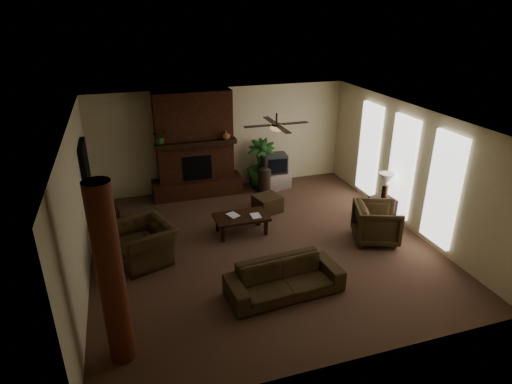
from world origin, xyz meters
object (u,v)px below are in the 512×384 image
object	(u,v)px
sofa	(285,274)
tv_stand	(275,180)
log_column	(111,277)
coffee_table	(241,218)
armchair_right	(377,221)
floor_plant	(261,174)
lamp_left	(103,190)
side_table_right	(382,209)
ottoman	(267,203)
floor_vase	(265,178)
lamp_right	(386,181)
armchair_left	(143,236)
side_table_left	(107,220)

from	to	relation	value
sofa	tv_stand	xyz separation A→B (m)	(1.47, 4.59, -0.16)
log_column	coffee_table	world-z (taller)	log_column
armchair_right	coffee_table	xyz separation A→B (m)	(-2.71, 1.22, -0.10)
armchair_right	floor_plant	size ratio (longest dim) A/B	0.68
tv_stand	lamp_left	world-z (taller)	lamp_left
side_table_right	ottoman	bearing A→B (deg)	152.73
tv_stand	floor_vase	distance (m)	0.46
floor_vase	lamp_right	world-z (taller)	lamp_right
tv_stand	side_table_right	size ratio (longest dim) A/B	1.55
side_table_right	lamp_right	xyz separation A→B (m)	(0.00, -0.03, 0.73)
floor_vase	side_table_right	bearing A→B (deg)	-47.28
tv_stand	armchair_right	bearing A→B (deg)	-89.34
tv_stand	floor_plant	size ratio (longest dim) A/B	0.62
ottoman	coffee_table	bearing A→B (deg)	-135.75
floor_vase	side_table_right	world-z (taller)	floor_vase
armchair_right	side_table_right	distance (m)	1.12
armchair_left	floor_plant	bearing A→B (deg)	109.82
log_column	floor_vase	xyz separation A→B (m)	(3.92, 5.08, -0.97)
lamp_right	armchair_right	bearing A→B (deg)	-130.18
log_column	side_table_right	size ratio (longest dim) A/B	5.09
side_table_left	lamp_right	bearing A→B (deg)	-12.58
log_column	lamp_left	distance (m)	4.17
coffee_table	ottoman	world-z (taller)	coffee_table
ottoman	floor_vase	xyz separation A→B (m)	(0.30, 1.08, 0.23)
armchair_right	lamp_left	bearing A→B (deg)	88.43
log_column	side_table_left	world-z (taller)	log_column
tv_stand	side_table_left	distance (m)	4.64
floor_vase	side_table_right	xyz separation A→B (m)	(2.18, -2.36, -0.16)
side_table_left	lamp_left	world-z (taller)	lamp_left
log_column	lamp_right	xyz separation A→B (m)	(6.10, 2.69, -0.40)
ottoman	tv_stand	size ratio (longest dim) A/B	0.71
side_table_right	lamp_right	size ratio (longest dim) A/B	0.85
tv_stand	side_table_left	xyz separation A→B (m)	(-4.49, -1.19, 0.03)
coffee_table	floor_plant	distance (m)	2.72
sofa	lamp_left	xyz separation A→B (m)	(-3.00, 3.44, 0.59)
lamp_right	floor_plant	bearing A→B (deg)	127.52
armchair_left	floor_plant	size ratio (longest dim) A/B	0.88
coffee_table	lamp_left	size ratio (longest dim) A/B	1.85
side_table_right	log_column	bearing A→B (deg)	-155.98
lamp_left	lamp_right	bearing A→B (deg)	-13.03
floor_vase	lamp_right	size ratio (longest dim) A/B	1.18
tv_stand	armchair_left	bearing A→B (deg)	-162.08
lamp_left	lamp_right	size ratio (longest dim) A/B	1.00
armchair_left	lamp_left	size ratio (longest dim) A/B	1.86
coffee_table	lamp_left	bearing A→B (deg)	159.73
log_column	armchair_left	world-z (taller)	log_column
log_column	armchair_left	bearing A→B (deg)	78.99
sofa	lamp_right	xyz separation A→B (m)	(3.28, 1.98, 0.59)
floor_vase	side_table_right	distance (m)	3.21
ottoman	side_table_right	xyz separation A→B (m)	(2.47, -1.28, 0.08)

